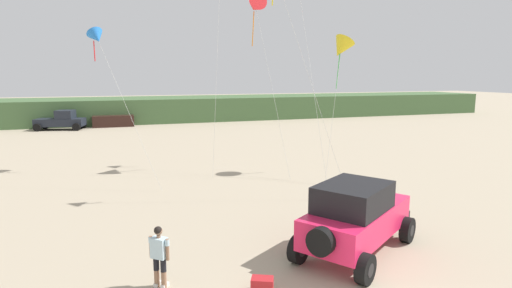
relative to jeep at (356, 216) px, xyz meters
name	(u,v)px	position (x,y,z in m)	size (l,w,h in m)	color
dune_ridge	(160,109)	(-1.98, 40.77, 0.18)	(90.00, 8.67, 2.77)	#426038
jeep	(356,216)	(0.00, 0.00, 0.00)	(4.94, 4.39, 2.26)	#EA2151
person_watching	(159,253)	(-5.97, -0.24, -0.26)	(0.50, 0.47, 1.67)	#8C664C
cooler_box	(262,285)	(-3.53, -1.32, -1.01)	(0.56, 0.36, 0.38)	#B21E23
distant_pickup	(62,121)	(-12.32, 34.90, -0.26)	(4.89, 3.23, 1.98)	#1E232D
distant_sedan	(113,121)	(-7.37, 35.97, -0.60)	(4.20, 1.70, 1.20)	black
kite_pink_ribbon	(256,6)	(0.93, 12.56, 8.17)	(1.26, 4.45, 10.00)	red
kite_purple_stunt	(97,37)	(-7.60, 11.71, 6.11)	(3.12, 3.46, 7.86)	blue
kite_white_parafoil	(341,48)	(5.13, 10.12, 5.75)	(3.18, 3.51, 7.73)	yellow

